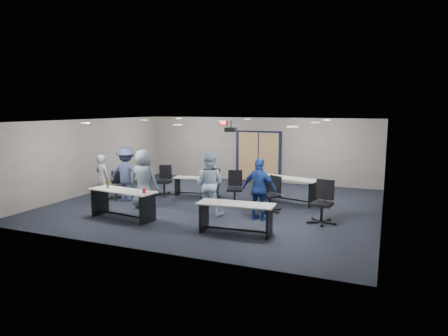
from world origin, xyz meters
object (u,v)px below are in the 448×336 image
at_px(table_front_right, 236,213).
at_px(chair_loose_right, 322,202).
at_px(chair_back_a, 164,180).
at_px(person_plaid, 144,179).
at_px(chair_back_c, 235,188).
at_px(chair_back_d, 270,194).
at_px(table_front_left, 123,199).
at_px(person_lightblue, 209,184).
at_px(chair_loose_left, 116,185).
at_px(table_back_left, 197,183).
at_px(person_gray, 103,179).
at_px(table_back_right, 288,185).
at_px(person_back, 126,174).
at_px(chair_back_b, 211,184).
at_px(person_navy, 260,189).

distance_m(table_front_right, chair_loose_right, 2.51).
xyz_separation_m(chair_back_a, person_plaid, (0.36, -1.82, 0.38)).
bearing_deg(chair_back_c, chair_back_d, -35.05).
bearing_deg(table_front_left, person_lightblue, 40.10).
relative_size(table_front_left, person_lightblue, 1.15).
height_order(chair_loose_left, person_lightblue, person_lightblue).
bearing_deg(table_front_left, chair_back_d, 40.02).
distance_m(table_back_left, chair_back_a, 1.18).
xyz_separation_m(chair_back_d, person_gray, (-5.39, -1.00, 0.27)).
bearing_deg(chair_loose_right, chair_back_c, 167.82).
height_order(person_gray, person_plaid, person_plaid).
height_order(table_front_right, chair_loose_right, chair_loose_right).
relative_size(table_front_left, chair_back_d, 1.95).
bearing_deg(person_plaid, table_back_left, -114.34).
relative_size(chair_loose_left, person_plaid, 0.51).
height_order(chair_back_c, chair_loose_right, chair_loose_right).
bearing_deg(chair_back_d, table_back_right, 110.11).
bearing_deg(chair_back_a, table_back_right, -7.32).
bearing_deg(table_back_right, person_back, -145.18).
xyz_separation_m(chair_back_b, chair_back_d, (2.34, -0.86, 0.01)).
relative_size(table_front_left, person_plaid, 1.15).
relative_size(table_back_left, person_plaid, 0.92).
bearing_deg(person_back, chair_loose_left, -23.04).
height_order(chair_back_b, person_lightblue, person_lightblue).
bearing_deg(chair_back_d, person_navy, -62.09).
bearing_deg(person_navy, chair_back_b, -30.95).
bearing_deg(chair_loose_right, person_lightblue, -166.16).
height_order(chair_loose_right, person_lightblue, person_lightblue).
bearing_deg(chair_loose_left, person_lightblue, -31.37).
height_order(table_back_right, chair_back_a, chair_back_a).
height_order(table_front_left, table_front_right, table_front_left).
relative_size(table_front_left, chair_back_c, 1.91).
relative_size(table_back_right, person_plaid, 1.16).
xyz_separation_m(chair_back_d, person_navy, (-0.02, -1.00, 0.33)).
relative_size(table_back_left, table_back_right, 0.80).
bearing_deg(chair_back_d, table_front_right, -65.88).
distance_m(chair_loose_left, person_back, 0.69).
bearing_deg(table_back_left, person_navy, -45.74).
bearing_deg(chair_loose_left, table_back_right, -4.25).
bearing_deg(table_front_right, chair_loose_right, 38.78).
height_order(table_front_left, chair_back_d, table_front_left).
bearing_deg(person_back, chair_back_d, 172.37).
xyz_separation_m(chair_back_a, chair_loose_right, (5.78, -1.47, 0.05)).
bearing_deg(person_back, person_plaid, 138.65).
bearing_deg(chair_loose_right, table_back_left, 166.74).
distance_m(table_front_left, person_lightblue, 2.49).
relative_size(table_back_right, chair_back_a, 2.00).
xyz_separation_m(table_front_right, chair_back_a, (-3.95, 3.18, 0.00)).
bearing_deg(person_plaid, person_gray, -6.25).
distance_m(table_back_right, chair_back_a, 4.41).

